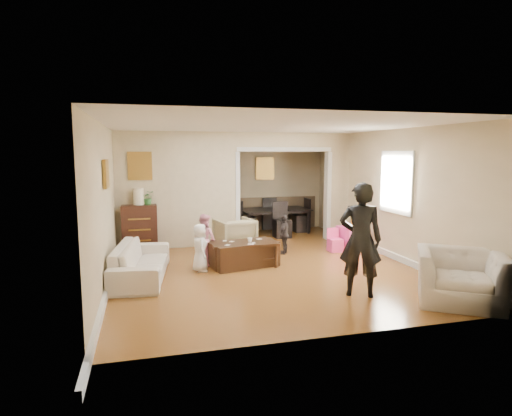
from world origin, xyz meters
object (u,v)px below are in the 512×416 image
object	(u,v)px
armchair_back	(235,235)
coffee_table	(244,254)
table_lamp	(139,196)
cyan_cup	(349,225)
coffee_cup	(250,240)
play_table	(352,238)
child_kneel_a	(200,248)
armchair_front	(460,277)
dining_table	(275,221)
dresser	(140,228)
child_kneel_b	(205,239)
sofa	(141,261)
child_toddler	(284,235)
adult_person	(360,240)

from	to	relation	value
armchair_back	coffee_table	distance (m)	1.27
armchair_back	table_lamp	size ratio (longest dim) A/B	2.19
armchair_back	cyan_cup	world-z (taller)	armchair_back
table_lamp	coffee_table	world-z (taller)	table_lamp
armchair_back	coffee_cup	xyz separation A→B (m)	(0.02, -1.31, 0.15)
play_table	child_kneel_a	world-z (taller)	child_kneel_a
play_table	armchair_back	bearing A→B (deg)	169.30
armchair_front	dining_table	world-z (taller)	armchair_front
dresser	child_kneel_b	bearing A→B (deg)	-50.48
sofa	table_lamp	bearing A→B (deg)	8.38
armchair_front	coffee_table	world-z (taller)	armchair_front
dresser	coffee_table	bearing A→B (deg)	-42.79
dresser	table_lamp	bearing A→B (deg)	0.00
dining_table	child_toddler	xyz separation A→B (m)	(-0.50, -2.33, 0.09)
sofa	table_lamp	xyz separation A→B (m)	(-0.03, 2.10, 0.90)
child_kneel_a	child_kneel_b	distance (m)	0.48
dresser	armchair_back	bearing A→B (deg)	-14.39
sofa	child_toddler	xyz separation A→B (m)	(2.93, 1.08, 0.12)
adult_person	coffee_table	bearing A→B (deg)	-31.55
table_lamp	armchair_back	bearing A→B (deg)	-14.39
dining_table	table_lamp	bearing A→B (deg)	-161.99
dresser	adult_person	xyz separation A→B (m)	(3.21, -3.84, 0.35)
child_kneel_a	coffee_table	bearing A→B (deg)	-82.62
dining_table	child_kneel_a	xyz separation A→B (m)	(-2.40, -3.23, 0.11)
armchair_front	play_table	xyz separation A→B (m)	(0.11, 3.49, -0.12)
sofa	armchair_back	distance (m)	2.53
table_lamp	child_kneel_b	world-z (taller)	table_lamp
play_table	dresser	bearing A→B (deg)	167.67
armchair_back	child_kneel_b	size ratio (longest dim) A/B	0.80
cyan_cup	dining_table	xyz separation A→B (m)	(-0.99, 2.35, -0.23)
armchair_back	adult_person	xyz separation A→B (m)	(1.22, -3.33, 0.50)
table_lamp	coffee_cup	size ratio (longest dim) A/B	3.88
dining_table	coffee_cup	bearing A→B (deg)	-117.55
child_toddler	play_table	bearing A→B (deg)	128.31
armchair_back	coffee_cup	world-z (taller)	armchair_back
sofa	coffee_cup	xyz separation A→B (m)	(1.98, 0.28, 0.21)
coffee_table	table_lamp	bearing A→B (deg)	137.21
adult_person	child_toddler	world-z (taller)	adult_person
armchair_back	dining_table	distance (m)	2.34
dining_table	child_kneel_a	bearing A→B (deg)	-129.31
armchair_front	adult_person	size ratio (longest dim) A/B	0.67
dining_table	child_kneel_a	distance (m)	4.03
dresser	child_toddler	bearing A→B (deg)	-19.02
dining_table	adult_person	world-z (taller)	adult_person
armchair_back	adult_person	distance (m)	3.58
child_kneel_a	play_table	bearing A→B (deg)	-77.77
coffee_cup	child_toddler	bearing A→B (deg)	40.10
coffee_table	armchair_front	bearing A→B (deg)	-47.00
sofa	child_kneel_b	world-z (taller)	child_kneel_b
table_lamp	cyan_cup	size ratio (longest dim) A/B	4.50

